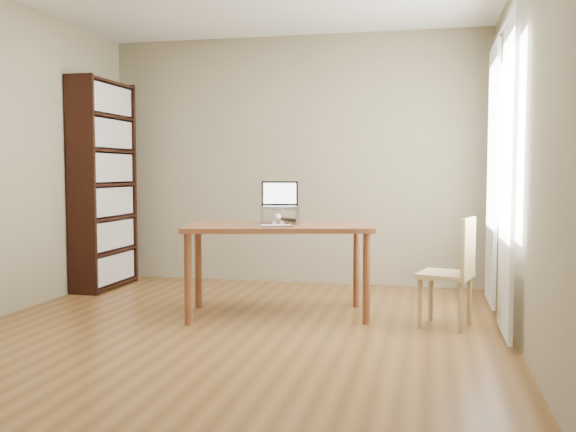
# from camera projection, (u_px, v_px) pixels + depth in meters

# --- Properties ---
(room) EXTENTS (4.04, 4.54, 2.64)m
(room) POSITION_uv_depth(u_px,v_px,m) (235.00, 155.00, 4.58)
(room) COLOR brown
(room) RESTS_ON ground
(bookshelf) EXTENTS (0.30, 0.90, 2.10)m
(bookshelf) POSITION_uv_depth(u_px,v_px,m) (104.00, 185.00, 6.50)
(bookshelf) COLOR black
(bookshelf) RESTS_ON ground
(curtains) EXTENTS (0.03, 1.90, 2.25)m
(curtains) POSITION_uv_depth(u_px,v_px,m) (499.00, 173.00, 4.95)
(curtains) COLOR white
(curtains) RESTS_ON ground
(desk) EXTENTS (1.63, 1.07, 0.75)m
(desk) POSITION_uv_depth(u_px,v_px,m) (278.00, 236.00, 5.23)
(desk) COLOR brown
(desk) RESTS_ON ground
(laptop_stand) EXTENTS (0.32, 0.25, 0.13)m
(laptop_stand) POSITION_uv_depth(u_px,v_px,m) (280.00, 214.00, 5.30)
(laptop_stand) COLOR silver
(laptop_stand) RESTS_ON desk
(laptop) EXTENTS (0.35, 0.32, 0.22)m
(laptop) POSITION_uv_depth(u_px,v_px,m) (281.00, 201.00, 5.34)
(laptop) COLOR silver
(laptop) RESTS_ON laptop_stand
(keyboard) EXTENTS (0.27, 0.18, 0.02)m
(keyboard) POSITION_uv_depth(u_px,v_px,m) (276.00, 226.00, 5.00)
(keyboard) COLOR silver
(keyboard) RESTS_ON desk
(coaster) EXTENTS (0.10, 0.10, 0.01)m
(coaster) POSITION_uv_depth(u_px,v_px,m) (353.00, 229.00, 4.80)
(coaster) COLOR brown
(coaster) RESTS_ON desk
(cat) EXTENTS (0.26, 0.49, 0.16)m
(cat) POSITION_uv_depth(u_px,v_px,m) (280.00, 215.00, 5.33)
(cat) COLOR #4D463D
(cat) RESTS_ON desk
(chair) EXTENTS (0.46, 0.46, 0.84)m
(chair) POSITION_uv_depth(u_px,v_px,m) (454.00, 269.00, 4.84)
(chair) COLOR tan
(chair) RESTS_ON ground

